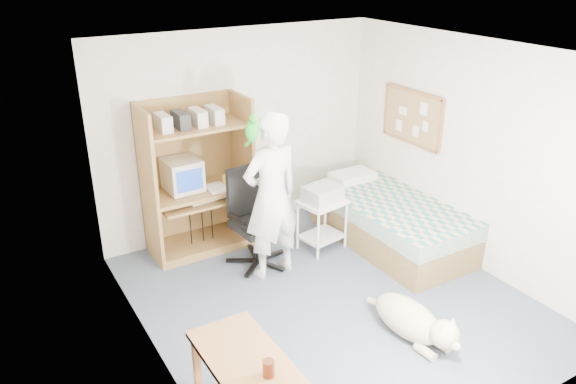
% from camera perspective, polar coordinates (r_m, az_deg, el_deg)
% --- Properties ---
extents(floor, '(4.00, 4.00, 0.00)m').
position_cam_1_polar(floor, '(5.90, 4.31, -10.73)').
color(floor, '#4A5565').
rests_on(floor, ground).
extents(wall_back, '(3.60, 0.02, 2.50)m').
position_cam_1_polar(wall_back, '(6.92, -4.91, 6.07)').
color(wall_back, beige).
rests_on(wall_back, floor).
extents(wall_right, '(0.02, 4.00, 2.50)m').
position_cam_1_polar(wall_right, '(6.46, 17.90, 3.69)').
color(wall_right, beige).
rests_on(wall_right, floor).
extents(wall_left, '(0.02, 4.00, 2.50)m').
position_cam_1_polar(wall_left, '(4.59, -14.03, -4.02)').
color(wall_left, beige).
rests_on(wall_left, floor).
extents(ceiling, '(3.60, 4.00, 0.02)m').
position_cam_1_polar(ceiling, '(4.95, 5.20, 13.94)').
color(ceiling, white).
rests_on(ceiling, wall_back).
extents(computer_hutch, '(1.20, 0.63, 1.80)m').
position_cam_1_polar(computer_hutch, '(6.58, -9.24, 0.92)').
color(computer_hutch, olive).
rests_on(computer_hutch, floor).
extents(bed, '(1.02, 2.02, 0.66)m').
position_cam_1_polar(bed, '(6.89, 10.35, -2.98)').
color(bed, brown).
rests_on(bed, floor).
extents(corkboard, '(0.04, 0.94, 0.66)m').
position_cam_1_polar(corkboard, '(6.97, 12.50, 7.43)').
color(corkboard, olive).
rests_on(corkboard, wall_right).
extents(office_chair, '(0.63, 0.63, 1.11)m').
position_cam_1_polar(office_chair, '(6.34, -3.45, -3.95)').
color(office_chair, black).
rests_on(office_chair, floor).
extents(person, '(0.71, 0.51, 1.84)m').
position_cam_1_polar(person, '(5.89, -1.69, -0.48)').
color(person, white).
rests_on(person, floor).
extents(parrot, '(0.14, 0.24, 0.37)m').
position_cam_1_polar(parrot, '(5.54, -3.66, 6.38)').
color(parrot, '#148813').
rests_on(parrot, person).
extents(dog, '(0.42, 1.13, 0.42)m').
position_cam_1_polar(dog, '(5.40, 12.59, -12.61)').
color(dog, tan).
rests_on(dog, floor).
extents(printer_cart, '(0.58, 0.50, 0.62)m').
position_cam_1_polar(printer_cart, '(6.63, 3.47, -2.52)').
color(printer_cart, white).
rests_on(printer_cart, floor).
extents(printer, '(0.47, 0.39, 0.18)m').
position_cam_1_polar(printer, '(6.50, 3.54, -0.15)').
color(printer, '#AEAFAA').
rests_on(printer, printer_cart).
extents(crt_monitor, '(0.40, 0.43, 0.37)m').
position_cam_1_polar(crt_monitor, '(6.49, -10.68, 1.73)').
color(crt_monitor, beige).
rests_on(crt_monitor, computer_hutch).
extents(keyboard, '(0.47, 0.21, 0.03)m').
position_cam_1_polar(keyboard, '(6.52, -8.23, -0.67)').
color(keyboard, beige).
rests_on(keyboard, computer_hutch).
extents(pencil_cup, '(0.08, 0.08, 0.12)m').
position_cam_1_polar(pencil_cup, '(6.62, -6.35, 1.22)').
color(pencil_cup, gold).
rests_on(pencil_cup, computer_hutch).
extents(drink_glass, '(0.08, 0.08, 0.12)m').
position_cam_1_polar(drink_glass, '(3.82, -1.99, -17.48)').
color(drink_glass, '#421A0A').
rests_on(drink_glass, side_desk).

